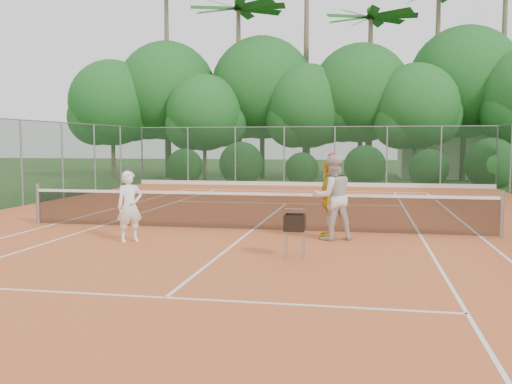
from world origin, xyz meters
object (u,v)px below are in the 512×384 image
player_yellow (329,199)px  player_center_grp (332,197)px  player_white (130,206)px  ball_hopper (295,224)px

player_yellow → player_center_grp: bearing=22.2°
player_white → player_yellow: 4.53m
player_center_grp → player_yellow: player_center_grp is taller
player_white → ball_hopper: bearing=-57.1°
player_center_grp → player_yellow: bearing=113.6°
player_center_grp → player_yellow: size_ratio=1.10×
player_white → ball_hopper: size_ratio=1.86×
player_white → ball_hopper: 4.03m
player_yellow → ball_hopper: (-0.50, -2.46, -0.23)m
player_center_grp → player_yellow: (-0.08, 0.19, -0.08)m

